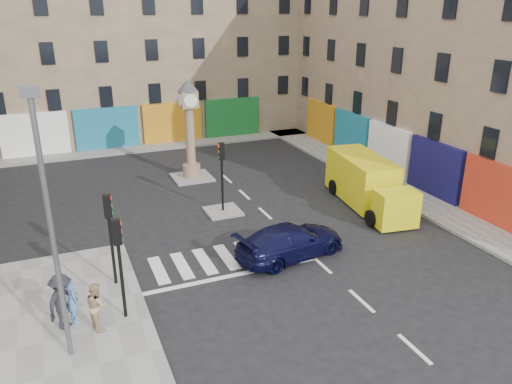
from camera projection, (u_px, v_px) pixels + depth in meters
ground at (334, 276)px, 20.34m from camera, size 120.00×120.00×0.00m
sidewalk_left at (45, 379)px, 14.62m from camera, size 7.00×16.00×0.15m
sidewalk_right at (370, 175)px, 32.08m from camera, size 2.60×30.00×0.15m
sidewalk_far at (137, 148)px, 38.03m from camera, size 32.00×2.40×0.15m
island_near at (223, 211)px, 26.50m from camera, size 1.80×1.80×0.12m
island_far at (192, 177)px, 31.68m from camera, size 2.40×2.40×0.12m
building_right at (464, 44)px, 31.54m from camera, size 10.00×30.00×16.00m
building_far at (115, 29)px, 40.05m from camera, size 32.00×10.00×17.00m
traffic_light_left_near at (119, 253)px, 16.59m from camera, size 0.28×0.22×3.70m
traffic_light_left_far at (110, 225)px, 18.66m from camera, size 0.28×0.22×3.70m
traffic_light_island at (222, 166)px, 25.60m from camera, size 0.28×0.22×3.70m
lamp_post at (49, 218)px, 13.93m from camera, size 0.50×0.25×8.30m
clock_pillar at (190, 123)px, 30.44m from camera, size 1.20×1.20×6.10m
navy_sedan at (291, 241)px, 21.66m from camera, size 5.36×2.99×1.47m
yellow_van at (367, 183)px, 27.10m from camera, size 3.12×7.23×2.55m
pedestrian_blue at (72, 298)px, 16.88m from camera, size 0.57×0.74×1.80m
pedestrian_tan at (97, 306)px, 16.59m from camera, size 0.82×0.95×1.68m
pedestrian_dark at (62, 301)px, 16.52m from camera, size 1.41×1.48×2.02m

